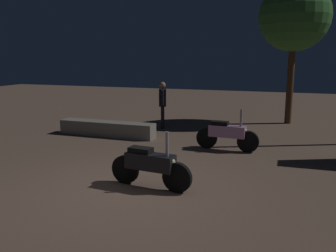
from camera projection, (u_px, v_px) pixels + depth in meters
ground_plane at (124, 190)px, 6.61m from camera, size 40.00×40.00×0.00m
motorcycle_black_foreground at (150, 165)px, 6.66m from camera, size 1.66×0.40×1.11m
motorcycle_pink_parked_left at (227, 134)px, 9.35m from camera, size 1.66×0.35×1.11m
person_rider_beside at (163, 101)px, 12.11m from camera, size 0.35×0.65×1.59m
tree_left_bg at (294, 17)px, 12.47m from camera, size 2.47×2.47×5.06m
planter_wall_low at (107, 129)px, 11.07m from camera, size 3.09×0.50×0.45m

